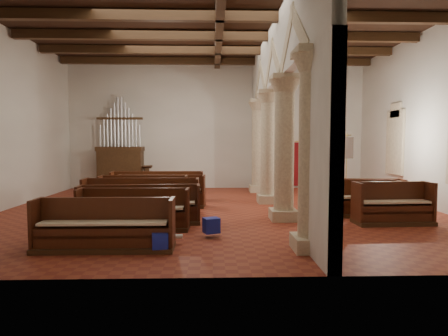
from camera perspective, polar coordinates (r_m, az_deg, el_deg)
floor at (r=12.19m, az=-0.69°, el=-6.51°), size 14.00×14.00×0.00m
ceiling at (r=12.57m, az=-0.72°, el=21.48°), size 14.00×14.00×0.00m
wall_back at (r=18.01m, az=-1.05°, el=6.47°), size 14.00×0.02×6.00m
wall_front at (r=6.04m, az=0.34°, el=11.38°), size 14.00×0.02×6.00m
wall_right at (r=14.01m, az=29.48°, el=6.66°), size 0.02×12.00×6.00m
ceiling_beams at (r=12.52m, az=-0.72°, el=20.70°), size 13.80×11.80×0.30m
arcade at (r=12.23m, az=7.89°, el=10.25°), size 0.90×11.90×6.00m
window_right_b at (r=16.18m, az=24.73°, el=3.55°), size 0.03×1.00×2.20m
window_back at (r=18.71m, az=14.49°, el=3.80°), size 1.00×0.03×2.20m
pipe_organ at (r=18.02m, az=-15.48°, el=1.14°), size 2.10×0.85×4.40m
lectern at (r=17.83m, az=-11.69°, el=-1.70°), size 0.56×0.59×1.15m
dossal_curtain at (r=18.32m, az=9.97°, el=0.63°), size 1.80×0.07×2.17m
processional_banner at (r=17.20m, az=18.11°, el=-0.85°), size 0.60×0.76×2.62m
hymnal_box_a at (r=7.71m, az=-9.72°, el=-10.83°), size 0.35×0.31×0.31m
hymnal_box_b at (r=8.84m, az=-1.94°, el=-8.72°), size 0.43×0.39×0.35m
hymnal_box_c at (r=11.59m, az=-8.70°, el=-5.92°), size 0.31×0.27×0.27m
tube_heater_a at (r=8.41m, az=-9.63°, el=-10.27°), size 0.96×0.12×0.10m
tube_heater_b at (r=9.37m, az=-17.38°, el=-8.91°), size 1.01×0.49×0.10m
nave_pew_0 at (r=8.18m, az=-17.71°, el=-9.42°), size 2.84×0.72×1.07m
nave_pew_1 at (r=8.84m, az=-17.79°, el=-8.67°), size 2.55×0.81×0.95m
nave_pew_2 at (r=9.81m, az=-13.59°, el=-7.15°), size 2.80×0.76×1.04m
nave_pew_3 at (r=10.42m, az=-12.69°, el=-6.47°), size 3.28×0.91×1.06m
nave_pew_4 at (r=11.63m, az=-12.47°, el=-5.27°), size 3.46×0.76×1.12m
nave_pew_5 at (r=12.66m, az=-12.13°, el=-4.51°), size 2.88×0.74×1.11m
nave_pew_6 at (r=13.02m, az=-9.61°, el=-4.29°), size 3.05×0.92×1.09m
nave_pew_7 at (r=14.28m, az=-10.12°, el=-3.54°), size 3.43×0.75×1.11m
aisle_pew_0 at (r=11.16m, az=24.34°, el=-5.84°), size 2.10×0.84×1.14m
aisle_pew_1 at (r=12.00m, az=20.24°, el=-5.17°), size 2.14×0.72×1.08m
aisle_pew_2 at (r=13.12m, az=21.47°, el=-4.52°), size 2.12×0.82×1.02m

